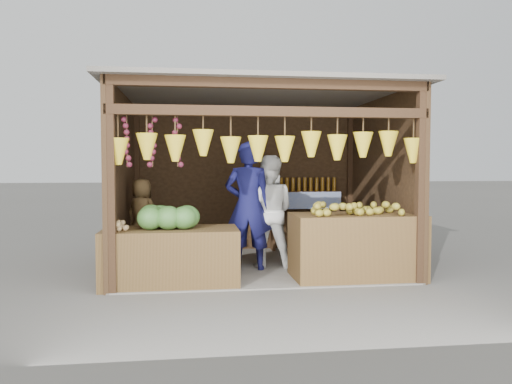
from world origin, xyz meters
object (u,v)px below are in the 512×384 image
counter_left (171,257)px  woman_standing (268,211)px  counter_right (356,246)px  man_standing (248,206)px  vendor_seated (142,214)px

counter_left → woman_standing: size_ratio=1.02×
counter_right → man_standing: size_ratio=0.91×
man_standing → vendor_seated: size_ratio=1.76×
counter_left → woman_standing: (1.42, 0.94, 0.48)m
counter_right → man_standing: bearing=152.0°
counter_left → vendor_seated: size_ratio=1.61×
counter_left → woman_standing: bearing=33.4°
vendor_seated → counter_right: bearing=-167.3°
counter_left → man_standing: man_standing is taller
man_standing → vendor_seated: (-1.57, 0.39, -0.14)m
man_standing → counter_left: bearing=47.4°
woman_standing → vendor_seated: size_ratio=1.57×
counter_left → vendor_seated: (-0.47, 1.14, 0.45)m
man_standing → vendor_seated: man_standing is taller
counter_right → vendor_seated: size_ratio=1.61×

